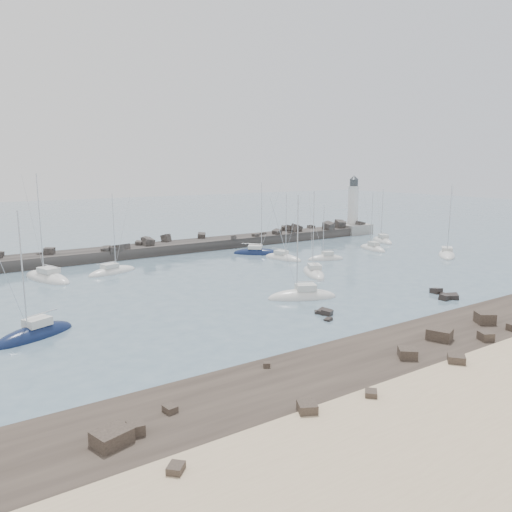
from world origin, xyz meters
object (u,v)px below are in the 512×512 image
at_px(sailboat_1, 47,279).
at_px(sailboat_3, 112,272).
at_px(sailboat_7, 258,253).
at_px(sailboat_6, 314,273).
at_px(sailboat_11, 382,241).
at_px(sailboat_8, 326,259).
at_px(sailboat_5, 283,259).
at_px(lighthouse, 353,221).
at_px(sailboat_9, 372,249).
at_px(sailboat_4, 302,297).
at_px(sailboat_2, 35,336).
at_px(sailboat_10, 447,255).

height_order(sailboat_1, sailboat_3, sailboat_1).
bearing_deg(sailboat_7, sailboat_3, -177.28).
bearing_deg(sailboat_7, sailboat_6, -98.21).
xyz_separation_m(sailboat_6, sailboat_11, (33.21, 16.37, 0.01)).
bearing_deg(sailboat_8, sailboat_5, 142.73).
xyz_separation_m(lighthouse, sailboat_11, (-4.66, -13.75, -2.94)).
distance_m(lighthouse, sailboat_9, 24.02).
relative_size(sailboat_4, sailboat_7, 0.97).
bearing_deg(sailboat_3, sailboat_4, -61.80).
height_order(sailboat_7, sailboat_9, sailboat_7).
height_order(sailboat_8, sailboat_9, sailboat_9).
distance_m(sailboat_1, sailboat_2, 25.94).
bearing_deg(sailboat_1, lighthouse, 8.99).
height_order(lighthouse, sailboat_6, lighthouse).
distance_m(sailboat_1, sailboat_5, 38.28).
bearing_deg(sailboat_7, lighthouse, 17.17).
bearing_deg(sailboat_10, lighthouse, 76.44).
height_order(lighthouse, sailboat_8, lighthouse).
xyz_separation_m(sailboat_4, sailboat_9, (34.25, 20.42, -0.01)).
bearing_deg(sailboat_6, lighthouse, 38.50).
distance_m(sailboat_7, sailboat_11, 30.56).
distance_m(sailboat_9, sailboat_11, 10.76).
distance_m(sailboat_3, sailboat_5, 29.07).
distance_m(sailboat_1, sailboat_4, 37.30).
relative_size(sailboat_2, sailboat_11, 1.08).
xyz_separation_m(sailboat_1, sailboat_8, (43.73, -10.84, -0.01)).
bearing_deg(sailboat_9, sailboat_11, 32.11).
distance_m(sailboat_7, sailboat_8, 13.22).
height_order(sailboat_7, sailboat_11, sailboat_7).
bearing_deg(sailboat_10, sailboat_4, -168.69).
bearing_deg(sailboat_4, sailboat_9, 30.80).
bearing_deg(sailboat_2, lighthouse, 25.01).
bearing_deg(lighthouse, sailboat_2, -154.99).
height_order(sailboat_5, sailboat_6, sailboat_6).
bearing_deg(sailboat_6, sailboat_1, 151.34).
distance_m(sailboat_3, sailboat_8, 35.95).
distance_m(lighthouse, sailboat_11, 14.81).
distance_m(lighthouse, sailboat_8, 36.17).
relative_size(sailboat_2, sailboat_8, 1.28).
relative_size(lighthouse, sailboat_1, 0.89).
height_order(sailboat_7, sailboat_8, sailboat_7).
xyz_separation_m(sailboat_4, sailboat_5, (13.67, 22.19, -0.02)).
xyz_separation_m(sailboat_1, sailboat_9, (58.34, -8.07, -0.00)).
bearing_deg(sailboat_9, sailboat_1, 172.13).
xyz_separation_m(lighthouse, sailboat_9, (-13.77, -19.47, -2.95)).
bearing_deg(sailboat_3, sailboat_2, -122.44).
height_order(sailboat_2, sailboat_9, sailboat_2).
distance_m(lighthouse, sailboat_10, 32.86).
height_order(lighthouse, sailboat_7, lighthouse).
xyz_separation_m(sailboat_1, sailboat_3, (9.22, -0.76, -0.02)).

